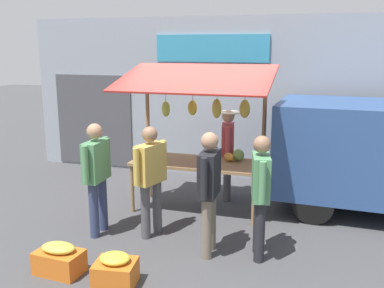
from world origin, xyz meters
TOP-DOWN VIEW (x-y plane):
  - ground_plane at (0.00, 0.00)m, footprint 40.00×40.00m
  - street_backdrop at (0.07, -2.20)m, footprint 9.00×0.30m
  - market_stall at (-0.03, -0.03)m, footprint 2.50×1.46m
  - vendor_with_sunhat at (-0.36, -0.75)m, footprint 0.43×0.70m
  - shopper_in_grey_tee at (0.37, 1.17)m, footprint 0.36×0.68m
  - shopper_with_shopping_bag at (-1.28, 1.39)m, footprint 0.32×0.70m
  - shopper_with_ponytail at (1.16, 1.35)m, footprint 0.23×0.72m
  - shopper_in_striped_shirt at (-0.61, 1.50)m, footprint 0.24×0.72m
  - produce_crate_near at (0.25, 2.62)m, footprint 0.53×0.47m
  - produce_crate_side at (1.05, 2.57)m, footprint 0.61×0.42m

SIDE VIEW (x-z plane):
  - ground_plane at x=0.00m, z-range 0.00..0.00m
  - produce_crate_side at x=1.05m, z-range -0.02..0.39m
  - produce_crate_near at x=0.25m, z-range -0.02..0.39m
  - shopper_in_grey_tee at x=0.37m, z-range 0.14..1.81m
  - shopper_with_shopping_bag at x=-1.28m, z-range 0.14..1.82m
  - vendor_with_sunhat at x=-0.36m, z-range 0.16..1.83m
  - shopper_with_ponytail at x=1.16m, z-range 0.14..1.85m
  - shopper_in_striped_shirt at x=-0.61m, z-range 0.14..1.85m
  - market_stall at x=-0.03m, z-range 0.28..2.78m
  - street_backdrop at x=0.07m, z-range 0.00..3.40m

